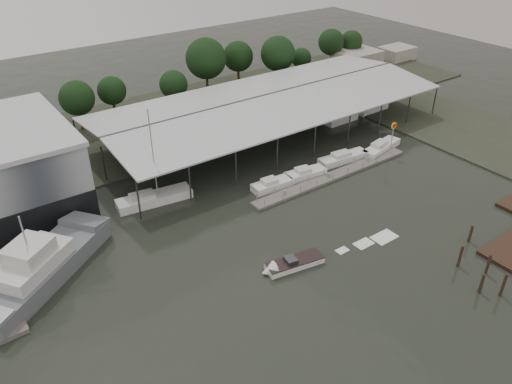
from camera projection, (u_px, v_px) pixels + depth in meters
ground at (298, 250)px, 57.59m from camera, size 200.00×200.00×0.00m
land_strip_far at (143, 128)px, 86.65m from camera, size 140.00×30.00×0.30m
land_strip_east at (459, 127)px, 86.95m from camera, size 20.00×60.00×0.30m
covered_boat_shed at (270, 98)px, 82.30m from camera, size 58.24×24.00×6.96m
floating_dock at (333, 176)px, 71.91m from camera, size 28.00×2.00×1.40m
shell_fuel_sign at (393, 132)px, 75.97m from camera, size 1.10×0.18×5.55m
distant_commercial_buildings at (369, 57)px, 117.10m from camera, size 22.00×8.00×4.00m
grey_trawler at (43, 265)px, 52.77m from camera, size 17.75×14.85×8.84m
white_sailboat at (153, 198)px, 65.87m from camera, size 10.19×3.89×13.34m
speedboat_underway at (290, 264)px, 54.68m from camera, size 18.20×5.14×2.00m
moored_cruiser_0 at (272, 185)px, 69.04m from camera, size 6.07×2.56×1.70m
moored_cruiser_1 at (305, 174)px, 71.72m from camera, size 6.30×3.04×1.70m
moored_cruiser_2 at (343, 158)px, 75.95m from camera, size 8.41×3.03×1.70m
moored_cruiser_3 at (381, 147)px, 79.03m from camera, size 8.43×3.76×1.70m
mooring_pilings at (488, 270)px, 52.91m from camera, size 7.10×9.12×3.67m
horizon_tree_line at (235, 61)px, 99.18m from camera, size 70.43×12.10×11.75m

